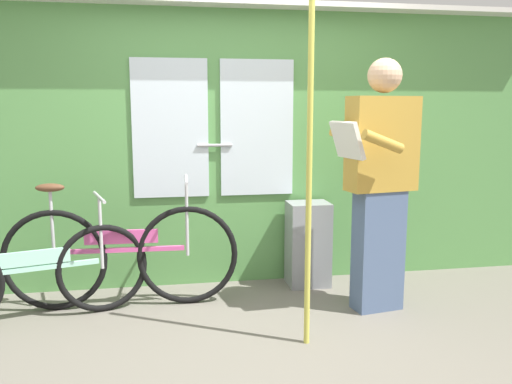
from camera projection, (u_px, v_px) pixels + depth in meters
The scene contains 7 objects.
ground_plane at pixel (267, 346), 3.32m from camera, with size 6.42×4.12×0.04m, color #666056.
train_door_wall at pixel (237, 141), 4.34m from camera, with size 5.42×0.28×2.28m.
bicycle_near_door at pixel (121, 255), 3.87m from camera, with size 1.71×0.44×0.96m.
bicycle_leaning_behind at pixel (29, 274), 3.58m from camera, with size 1.56×0.57×0.85m.
passenger_reading_newspaper at pixel (380, 180), 3.74m from camera, with size 0.62×0.56×1.80m.
trash_bin_by_wall at pixel (308, 244), 4.37m from camera, with size 0.34×0.28×0.70m, color gray.
handrail_pole at pixel (309, 166), 3.15m from camera, with size 0.04×0.04×2.24m, color #C6C14C.
Camera 1 is at (-0.61, -3.07, 1.47)m, focal length 37.02 mm.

